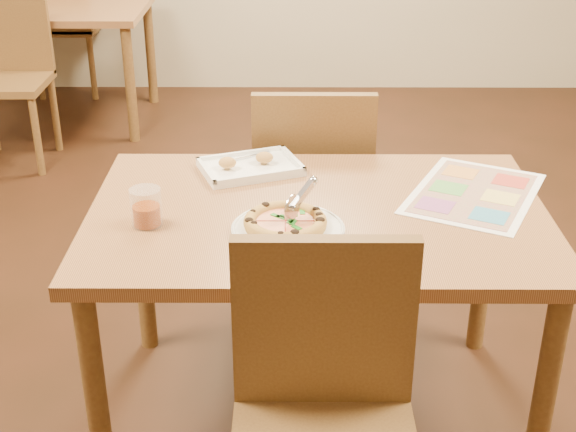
{
  "coord_description": "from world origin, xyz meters",
  "views": [
    {
      "loc": [
        -0.07,
        -2.04,
        1.71
      ],
      "look_at": [
        -0.08,
        -0.14,
        0.77
      ],
      "focal_mm": 50.0,
      "sensor_mm": 36.0,
      "label": 1
    }
  ],
  "objects_px": {
    "bg_table": "(39,20)",
    "pizza_cutter": "(299,198)",
    "bg_chair_near": "(9,57)",
    "pizza": "(285,222)",
    "chair_far": "(313,176)",
    "bg_chair_far": "(62,13)",
    "appetizer_tray": "(250,167)",
    "glass_tumbler": "(146,210)",
    "dining_table": "(318,237)",
    "chair_near": "(324,389)",
    "menu": "(474,193)",
    "plate": "(288,230)"
  },
  "relations": [
    {
      "from": "bg_table",
      "to": "pizza_cutter",
      "type": "bearing_deg",
      "value": -61.92
    },
    {
      "from": "chair_near",
      "to": "plate",
      "type": "xyz_separation_m",
      "value": [
        -0.08,
        0.46,
        0.16
      ]
    },
    {
      "from": "pizza",
      "to": "menu",
      "type": "xyz_separation_m",
      "value": [
        0.56,
        0.24,
        -0.03
      ]
    },
    {
      "from": "bg_chair_near",
      "to": "menu",
      "type": "height_order",
      "value": "bg_chair_near"
    },
    {
      "from": "bg_chair_far",
      "to": "pizza",
      "type": "xyz_separation_m",
      "value": [
        1.51,
        -3.43,
        0.18
      ]
    },
    {
      "from": "plate",
      "to": "glass_tumbler",
      "type": "relative_size",
      "value": 2.87
    },
    {
      "from": "glass_tumbler",
      "to": "pizza",
      "type": "bearing_deg",
      "value": -5.74
    },
    {
      "from": "bg_chair_near",
      "to": "chair_far",
      "type": "bearing_deg",
      "value": -44.94
    },
    {
      "from": "pizza",
      "to": "bg_table",
      "type": "bearing_deg",
      "value": 117.23
    },
    {
      "from": "dining_table",
      "to": "bg_table",
      "type": "bearing_deg",
      "value": 119.74
    },
    {
      "from": "bg_chair_near",
      "to": "bg_chair_far",
      "type": "bearing_deg",
      "value": 90.0
    },
    {
      "from": "bg_table",
      "to": "pizza_cutter",
      "type": "height_order",
      "value": "pizza_cutter"
    },
    {
      "from": "menu",
      "to": "dining_table",
      "type": "bearing_deg",
      "value": -166.36
    },
    {
      "from": "appetizer_tray",
      "to": "chair_far",
      "type": "bearing_deg",
      "value": 57.01
    },
    {
      "from": "glass_tumbler",
      "to": "chair_near",
      "type": "bearing_deg",
      "value": -47.33
    },
    {
      "from": "bg_chair_far",
      "to": "menu",
      "type": "relative_size",
      "value": 1.01
    },
    {
      "from": "bg_chair_far",
      "to": "glass_tumbler",
      "type": "height_order",
      "value": "bg_chair_far"
    },
    {
      "from": "pizza_cutter",
      "to": "dining_table",
      "type": "bearing_deg",
      "value": 3.58
    },
    {
      "from": "bg_chair_near",
      "to": "menu",
      "type": "xyz_separation_m",
      "value": [
        2.06,
        -2.09,
        0.16
      ]
    },
    {
      "from": "chair_near",
      "to": "plate",
      "type": "relative_size",
      "value": 1.54
    },
    {
      "from": "chair_near",
      "to": "menu",
      "type": "relative_size",
      "value": 1.01
    },
    {
      "from": "plate",
      "to": "bg_chair_near",
      "type": "bearing_deg",
      "value": 122.97
    },
    {
      "from": "dining_table",
      "to": "glass_tumbler",
      "type": "height_order",
      "value": "glass_tumbler"
    },
    {
      "from": "chair_near",
      "to": "pizza_cutter",
      "type": "height_order",
      "value": "chair_near"
    },
    {
      "from": "appetizer_tray",
      "to": "plate",
      "type": "bearing_deg",
      "value": -73.8
    },
    {
      "from": "glass_tumbler",
      "to": "chair_far",
      "type": "bearing_deg",
      "value": 56.03
    },
    {
      "from": "bg_chair_far",
      "to": "appetizer_tray",
      "type": "distance_m",
      "value": 3.33
    },
    {
      "from": "chair_far",
      "to": "menu",
      "type": "xyz_separation_m",
      "value": [
        0.46,
        -0.49,
        0.16
      ]
    },
    {
      "from": "chair_near",
      "to": "appetizer_tray",
      "type": "relative_size",
      "value": 1.33
    },
    {
      "from": "bg_chair_far",
      "to": "pizza_cutter",
      "type": "height_order",
      "value": "bg_chair_far"
    },
    {
      "from": "dining_table",
      "to": "menu",
      "type": "xyz_separation_m",
      "value": [
        0.46,
        0.11,
        0.09
      ]
    },
    {
      "from": "bg_chair_far",
      "to": "plate",
      "type": "xyz_separation_m",
      "value": [
        1.52,
        -3.44,
        0.16
      ]
    },
    {
      "from": "bg_table",
      "to": "bg_chair_far",
      "type": "height_order",
      "value": "bg_chair_far"
    },
    {
      "from": "bg_chair_near",
      "to": "pizza",
      "type": "xyz_separation_m",
      "value": [
        1.51,
        -2.33,
        0.18
      ]
    },
    {
      "from": "chair_far",
      "to": "pizza",
      "type": "xyz_separation_m",
      "value": [
        -0.09,
        -0.73,
        0.18
      ]
    },
    {
      "from": "pizza_cutter",
      "to": "menu",
      "type": "bearing_deg",
      "value": -35.62
    },
    {
      "from": "chair_near",
      "to": "bg_chair_far",
      "type": "relative_size",
      "value": 1.0
    },
    {
      "from": "plate",
      "to": "pizza_cutter",
      "type": "relative_size",
      "value": 2.34
    },
    {
      "from": "bg_chair_near",
      "to": "glass_tumbler",
      "type": "relative_size",
      "value": 4.43
    },
    {
      "from": "chair_far",
      "to": "plate",
      "type": "distance_m",
      "value": 0.76
    },
    {
      "from": "chair_far",
      "to": "bg_chair_far",
      "type": "relative_size",
      "value": 1.0
    },
    {
      "from": "pizza_cutter",
      "to": "menu",
      "type": "distance_m",
      "value": 0.57
    },
    {
      "from": "bg_chair_near",
      "to": "glass_tumbler",
      "type": "bearing_deg",
      "value": -63.72
    },
    {
      "from": "plate",
      "to": "pizza",
      "type": "distance_m",
      "value": 0.02
    },
    {
      "from": "dining_table",
      "to": "pizza",
      "type": "bearing_deg",
      "value": -124.91
    },
    {
      "from": "chair_far",
      "to": "pizza_cutter",
      "type": "bearing_deg",
      "value": 85.61
    },
    {
      "from": "dining_table",
      "to": "plate",
      "type": "xyz_separation_m",
      "value": [
        -0.08,
        -0.14,
        0.09
      ]
    },
    {
      "from": "bg_table",
      "to": "plate",
      "type": "relative_size",
      "value": 4.27
    },
    {
      "from": "bg_chair_near",
      "to": "pizza",
      "type": "bearing_deg",
      "value": -57.08
    },
    {
      "from": "bg_table",
      "to": "menu",
      "type": "xyz_separation_m",
      "value": [
        2.06,
        -2.69,
        0.09
      ]
    }
  ]
}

